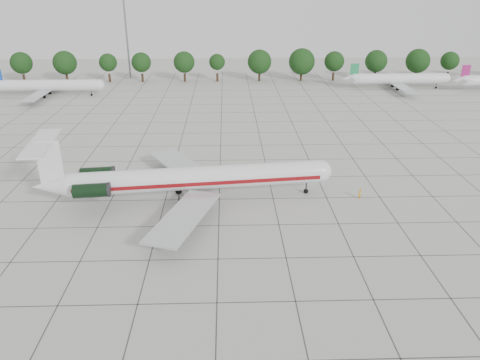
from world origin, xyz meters
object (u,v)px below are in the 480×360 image
(main_airliner, at_px, (182,179))
(bg_airliner_d, at_px, (399,79))
(ground_crew, at_px, (360,194))
(bg_airliner_b, at_px, (48,86))
(floodlight_mast, at_px, (126,32))

(main_airliner, xyz_separation_m, bg_airliner_d, (56.85, 73.00, -0.66))
(main_airliner, height_order, ground_crew, main_airliner)
(main_airliner, relative_size, bg_airliner_b, 1.52)
(bg_airliner_d, bearing_deg, ground_crew, -112.85)
(bg_airliner_b, bearing_deg, bg_airliner_d, 3.52)
(main_airliner, distance_m, floodlight_mast, 96.20)
(ground_crew, height_order, floodlight_mast, floodlight_mast)
(ground_crew, xyz_separation_m, floodlight_mast, (-50.79, 92.40, 13.49))
(main_airliner, relative_size, bg_airliner_d, 1.52)
(main_airliner, relative_size, floodlight_mast, 1.69)
(ground_crew, height_order, bg_airliner_d, bg_airliner_d)
(main_airliner, relative_size, ground_crew, 27.30)
(bg_airliner_d, distance_m, floodlight_mast, 84.60)
(ground_crew, xyz_separation_m, bg_airliner_b, (-68.21, 66.95, 2.12))
(bg_airliner_b, xyz_separation_m, bg_airliner_d, (98.99, 6.09, 0.00))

